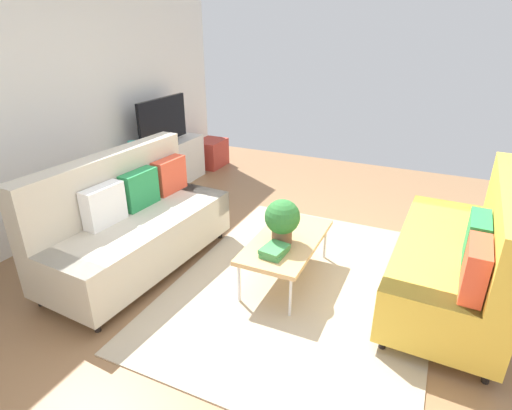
# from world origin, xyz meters

# --- Properties ---
(ground_plane) EXTENTS (7.68, 7.68, 0.00)m
(ground_plane) POSITION_xyz_m (0.00, 0.00, 0.00)
(ground_plane) COLOR #936B47
(wall_far) EXTENTS (6.40, 0.12, 2.90)m
(wall_far) POSITION_xyz_m (0.00, 2.80, 1.45)
(wall_far) COLOR white
(wall_far) RESTS_ON ground_plane
(area_rug) EXTENTS (2.90, 2.20, 0.01)m
(area_rug) POSITION_xyz_m (0.02, -0.16, 0.01)
(area_rug) COLOR tan
(area_rug) RESTS_ON ground_plane
(couch_beige) EXTENTS (1.95, 0.97, 1.10)m
(couch_beige) POSITION_xyz_m (-0.32, 1.46, 0.45)
(couch_beige) COLOR beige
(couch_beige) RESTS_ON ground_plane
(couch_green) EXTENTS (1.93, 0.91, 1.10)m
(couch_green) POSITION_xyz_m (0.35, -1.38, 0.45)
(couch_green) COLOR gold
(couch_green) RESTS_ON ground_plane
(coffee_table) EXTENTS (1.10, 0.56, 0.42)m
(coffee_table) POSITION_xyz_m (0.07, 0.04, 0.39)
(coffee_table) COLOR tan
(coffee_table) RESTS_ON ground_plane
(tv_console) EXTENTS (1.40, 0.44, 0.64)m
(tv_console) POSITION_xyz_m (1.56, 2.46, 0.32)
(tv_console) COLOR silver
(tv_console) RESTS_ON ground_plane
(tv) EXTENTS (1.00, 0.20, 0.64)m
(tv) POSITION_xyz_m (1.56, 2.44, 0.95)
(tv) COLOR black
(tv) RESTS_ON tv_console
(storage_trunk) EXTENTS (0.52, 0.40, 0.44)m
(storage_trunk) POSITION_xyz_m (2.66, 2.36, 0.22)
(storage_trunk) COLOR #B2382D
(storage_trunk) RESTS_ON ground_plane
(potted_plant) EXTENTS (0.31, 0.31, 0.40)m
(potted_plant) POSITION_xyz_m (0.00, 0.06, 0.64)
(potted_plant) COLOR brown
(potted_plant) RESTS_ON coffee_table
(table_book_0) EXTENTS (0.25, 0.19, 0.03)m
(table_book_0) POSITION_xyz_m (-0.23, 0.03, 0.44)
(table_book_0) COLOR #3F8C4C
(table_book_0) RESTS_ON coffee_table
(table_book_1) EXTENTS (0.26, 0.21, 0.04)m
(table_book_1) POSITION_xyz_m (-0.23, 0.03, 0.47)
(table_book_1) COLOR #3F8C4C
(table_book_1) RESTS_ON table_book_0
(vase_0) EXTENTS (0.11, 0.11, 0.18)m
(vase_0) POSITION_xyz_m (0.98, 2.51, 0.73)
(vase_0) COLOR #33B29E
(vase_0) RESTS_ON tv_console
(vase_1) EXTENTS (0.12, 0.12, 0.13)m
(vase_1) POSITION_xyz_m (1.15, 2.51, 0.71)
(vase_1) COLOR #B24C4C
(vase_1) RESTS_ON tv_console
(bottle_0) EXTENTS (0.05, 0.05, 0.14)m
(bottle_0) POSITION_xyz_m (1.33, 2.42, 0.71)
(bottle_0) COLOR silver
(bottle_0) RESTS_ON tv_console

